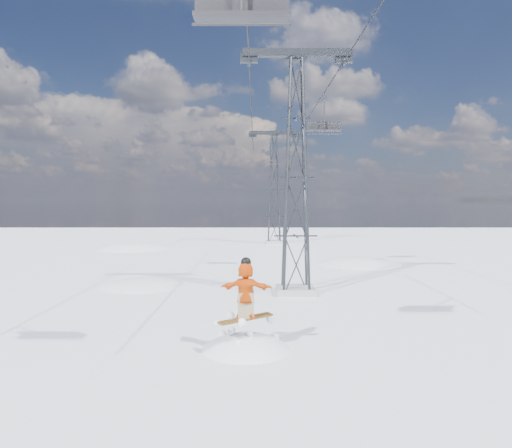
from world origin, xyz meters
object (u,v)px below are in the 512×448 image
(lift_tower_near, at_px, (296,178))
(lift_tower_far, at_px, (274,190))
(lift_chair_near, at_px, (242,8))
(snowboarder_jump, at_px, (246,403))

(lift_tower_near, bearing_deg, lift_tower_far, 90.00)
(lift_tower_far, distance_m, lift_chair_near, 36.30)
(snowboarder_jump, height_order, lift_chair_near, lift_chair_near)
(snowboarder_jump, distance_m, lift_chair_near, 10.78)
(lift_tower_near, distance_m, lift_tower_far, 25.00)
(lift_tower_near, relative_size, lift_tower_far, 1.00)
(lift_tower_far, xyz_separation_m, snowboarder_jump, (-2.18, -33.09, -7.10))
(lift_tower_near, xyz_separation_m, lift_tower_far, (0.00, 25.00, 0.00))
(lift_tower_near, height_order, lift_chair_near, lift_tower_near)
(lift_tower_near, distance_m, snowboarder_jump, 10.99)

